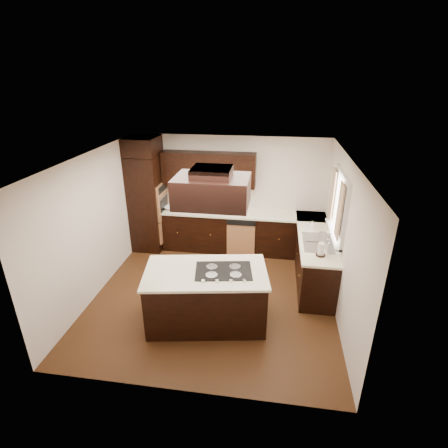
{
  "coord_description": "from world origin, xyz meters",
  "views": [
    {
      "loc": [
        0.97,
        -5.19,
        3.72
      ],
      "look_at": [
        0.1,
        0.6,
        1.15
      ],
      "focal_mm": 28.0,
      "sensor_mm": 36.0,
      "label": 1
    }
  ],
  "objects": [
    {
      "name": "floor",
      "position": [
        0.0,
        0.0,
        -0.01
      ],
      "size": [
        4.2,
        4.2,
        0.02
      ],
      "primitive_type": "cube",
      "color": "#573218",
      "rests_on": "ground"
    },
    {
      "name": "ceiling",
      "position": [
        0.0,
        0.0,
        2.51
      ],
      "size": [
        4.2,
        4.2,
        0.02
      ],
      "primitive_type": "cube",
      "color": "white",
      "rests_on": "ground"
    },
    {
      "name": "wall_back",
      "position": [
        0.0,
        2.11,
        1.25
      ],
      "size": [
        4.2,
        0.02,
        2.5
      ],
      "primitive_type": "cube",
      "color": "silver",
      "rests_on": "ground"
    },
    {
      "name": "wall_front",
      "position": [
        0.0,
        -2.11,
        1.25
      ],
      "size": [
        4.2,
        0.02,
        2.5
      ],
      "primitive_type": "cube",
      "color": "silver",
      "rests_on": "ground"
    },
    {
      "name": "wall_left",
      "position": [
        -2.11,
        0.0,
        1.25
      ],
      "size": [
        0.02,
        4.2,
        2.5
      ],
      "primitive_type": "cube",
      "color": "silver",
      "rests_on": "ground"
    },
    {
      "name": "wall_right",
      "position": [
        2.11,
        0.0,
        1.25
      ],
      "size": [
        0.02,
        4.2,
        2.5
      ],
      "primitive_type": "cube",
      "color": "silver",
      "rests_on": "ground"
    },
    {
      "name": "oven_column",
      "position": [
        -1.78,
        1.71,
        1.06
      ],
      "size": [
        0.65,
        0.75,
        2.12
      ],
      "primitive_type": "cube",
      "color": "black",
      "rests_on": "floor"
    },
    {
      "name": "wall_oven_face",
      "position": [
        -1.43,
        1.71,
        1.12
      ],
      "size": [
        0.05,
        0.62,
        0.78
      ],
      "primitive_type": "cube",
      "color": "#B5784A",
      "rests_on": "oven_column"
    },
    {
      "name": "base_cabinets_back",
      "position": [
        0.03,
        1.8,
        0.44
      ],
      "size": [
        2.93,
        0.6,
        0.88
      ],
      "primitive_type": "cube",
      "color": "black",
      "rests_on": "floor"
    },
    {
      "name": "base_cabinets_right",
      "position": [
        1.8,
        0.9,
        0.44
      ],
      "size": [
        0.6,
        2.4,
        0.88
      ],
      "primitive_type": "cube",
      "color": "black",
      "rests_on": "floor"
    },
    {
      "name": "countertop_back",
      "position": [
        0.03,
        1.79,
        0.9
      ],
      "size": [
        2.93,
        0.63,
        0.04
      ],
      "primitive_type": "cube",
      "color": "white",
      "rests_on": "base_cabinets_back"
    },
    {
      "name": "countertop_right",
      "position": [
        1.79,
        0.9,
        0.9
      ],
      "size": [
        0.63,
        2.4,
        0.04
      ],
      "primitive_type": "cube",
      "color": "white",
      "rests_on": "base_cabinets_right"
    },
    {
      "name": "upper_cabinets",
      "position": [
        -0.43,
        1.93,
        1.81
      ],
      "size": [
        2.0,
        0.34,
        0.72
      ],
      "primitive_type": "cube",
      "color": "black",
      "rests_on": "wall_back"
    },
    {
      "name": "dishwasher_front",
      "position": [
        0.33,
        1.5,
        0.4
      ],
      "size": [
        0.6,
        0.05,
        0.72
      ],
      "primitive_type": "cube",
      "color": "#B5784A",
      "rests_on": "floor"
    },
    {
      "name": "window_frame",
      "position": [
        2.07,
        0.55,
        1.65
      ],
      "size": [
        0.06,
        1.32,
        1.12
      ],
      "primitive_type": "cube",
      "color": "silver",
      "rests_on": "wall_right"
    },
    {
      "name": "window_pane",
      "position": [
        2.1,
        0.55,
        1.65
      ],
      "size": [
        0.0,
        1.2,
        1.0
      ],
      "primitive_type": "cube",
      "color": "white",
      "rests_on": "wall_right"
    },
    {
      "name": "curtain_left",
      "position": [
        2.01,
        0.13,
        1.7
      ],
      "size": [
        0.02,
        0.34,
        0.9
      ],
      "primitive_type": "cube",
      "color": "beige",
      "rests_on": "wall_right"
    },
    {
      "name": "curtain_right",
      "position": [
        2.01,
        0.97,
        1.7
      ],
      "size": [
        0.02,
        0.34,
        0.9
      ],
      "primitive_type": "cube",
      "color": "beige",
      "rests_on": "wall_right"
    },
    {
      "name": "sink_rim",
      "position": [
        1.8,
        0.55,
        0.92
      ],
      "size": [
        0.52,
        0.84,
        0.01
      ],
      "primitive_type": "cube",
      "color": "silver",
      "rests_on": "countertop_right"
    },
    {
      "name": "island",
      "position": [
        0.01,
        -0.7,
        0.44
      ],
      "size": [
        1.94,
        1.27,
        0.88
      ],
      "primitive_type": "cube",
      "rotation": [
        0.0,
        0.0,
        0.17
      ],
      "color": "black",
      "rests_on": "floor"
    },
    {
      "name": "island_top",
      "position": [
        0.01,
        -0.7,
        0.9
      ],
      "size": [
        2.02,
        1.35,
        0.04
      ],
      "primitive_type": "cube",
      "rotation": [
        0.0,
        0.0,
        0.17
      ],
      "color": "white",
      "rests_on": "island"
    },
    {
      "name": "cooktop",
      "position": [
        0.28,
        -0.65,
        0.93
      ],
      "size": [
        0.94,
        0.7,
        0.01
      ],
      "primitive_type": "cube",
      "rotation": [
        0.0,
        0.0,
        0.17
      ],
      "color": "black",
      "rests_on": "island_top"
    },
    {
      "name": "range_hood",
      "position": [
        0.1,
        -0.55,
        2.16
      ],
      "size": [
        1.05,
        0.72,
        0.42
      ],
      "primitive_type": "cube",
      "color": "black",
      "rests_on": "ceiling"
    },
    {
      "name": "hood_duct",
      "position": [
        0.1,
        -0.55,
        2.44
      ],
      "size": [
        0.55,
        0.5,
        0.13
      ],
      "primitive_type": "cube",
      "color": "black",
      "rests_on": "ceiling"
    },
    {
      "name": "blender_base",
      "position": [
        -0.86,
        1.7,
        0.97
      ],
      "size": [
        0.15,
        0.15,
        0.1
      ],
      "primitive_type": "cylinder",
      "color": "silver",
      "rests_on": "countertop_back"
    },
    {
      "name": "blender_pitcher",
      "position": [
        -0.86,
        1.7,
        1.15
      ],
      "size": [
        0.13,
        0.13,
        0.26
      ],
      "primitive_type": "cone",
      "color": "silver",
      "rests_on": "blender_base"
    },
    {
      "name": "spice_rack",
      "position": [
        -0.5,
        1.7,
        1.05
      ],
      "size": [
        0.32,
        0.15,
        0.26
      ],
      "primitive_type": "cube",
      "rotation": [
        0.0,
        0.0,
        0.26
      ],
      "color": "black",
      "rests_on": "countertop_back"
    },
    {
      "name": "mixing_bowl",
      "position": [
        -1.25,
        1.74,
        0.96
      ],
      "size": [
        0.32,
        0.32,
        0.07
      ],
      "primitive_type": "imported",
      "rotation": [
        0.0,
        0.0,
        -0.1
      ],
      "color": "silver",
      "rests_on": "countertop_back"
    },
    {
      "name": "soap_bottle",
      "position": [
        1.73,
        1.13,
        1.0
      ],
      "size": [
        0.09,
        0.09,
        0.16
      ],
      "primitive_type": "imported",
      "rotation": [
        0.0,
        0.0,
        -0.17
      ],
      "color": "silver",
      "rests_on": "countertop_right"
    },
    {
      "name": "paper_towel",
      "position": [
        1.79,
        0.07,
        1.04
      ],
      "size": [
        0.12,
        0.12,
        0.23
      ],
      "primitive_type": "cylinder",
      "rotation": [
        0.0,
        0.0,
        -0.17
      ],
      "color": "silver",
      "rests_on": "countertop_right"
    }
  ]
}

